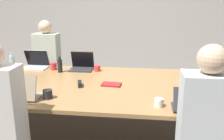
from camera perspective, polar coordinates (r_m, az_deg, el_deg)
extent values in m
plane|color=brown|center=(3.32, -2.21, -15.80)|extent=(24.00, 24.00, 0.00)
cube|color=#BCB7B2|center=(5.36, 2.01, 12.12)|extent=(12.00, 0.06, 2.80)
cube|color=#9E7547|center=(3.00, -2.36, -3.57)|extent=(3.46, 1.57, 0.04)
cylinder|color=#4C4C51|center=(4.18, -22.44, -4.70)|extent=(0.08, 0.08, 0.72)
cylinder|color=#4C4C51|center=(3.82, 23.13, -6.67)|extent=(0.08, 0.08, 0.72)
cube|color=#333338|center=(3.59, -7.03, 0.11)|extent=(0.32, 0.24, 0.02)
cube|color=#333338|center=(3.66, -6.73, 2.46)|extent=(0.33, 0.07, 0.24)
cube|color=black|center=(3.65, -6.77, 2.37)|extent=(0.32, 0.07, 0.23)
cylinder|color=red|center=(3.52, -3.38, 0.38)|extent=(0.08, 0.08, 0.08)
cylinder|color=black|center=(3.53, -11.81, 0.91)|extent=(0.06, 0.06, 0.18)
cylinder|color=black|center=(3.50, -11.91, 2.64)|extent=(0.03, 0.03, 0.04)
cube|color=gray|center=(2.74, -19.45, -5.74)|extent=(0.35, 0.25, 0.02)
cube|color=gray|center=(2.62, -20.60, -3.79)|extent=(0.36, 0.09, 0.24)
cube|color=black|center=(2.63, -20.49, -3.79)|extent=(0.35, 0.09, 0.24)
cylinder|color=#232328|center=(2.63, -14.49, -5.37)|extent=(0.09, 0.09, 0.09)
cube|color=silver|center=(3.83, -17.10, 0.47)|extent=(0.34, 0.26, 0.02)
cube|color=silver|center=(3.87, -16.72, 2.71)|extent=(0.35, 0.11, 0.25)
cube|color=black|center=(3.87, -16.78, 2.62)|extent=(0.34, 0.11, 0.24)
cube|color=#2D2D38|center=(4.42, -14.06, -4.75)|extent=(0.32, 0.24, 0.45)
cube|color=beige|center=(4.25, -14.60, 2.95)|extent=(0.40, 0.24, 0.76)
sphere|color=beige|center=(4.18, -15.06, 9.49)|extent=(0.21, 0.21, 0.21)
cylinder|color=red|center=(3.68, -13.23, 0.83)|extent=(0.09, 0.09, 0.10)
cylinder|color=#ADD1E0|center=(3.85, -21.80, 1.55)|extent=(0.08, 0.08, 0.21)
cylinder|color=#ADD1E0|center=(3.82, -21.99, 3.37)|extent=(0.03, 0.03, 0.05)
cube|color=#333338|center=(2.43, 17.13, -8.32)|extent=(0.30, 0.21, 0.02)
cube|color=#333338|center=(2.32, 17.65, -6.52)|extent=(0.31, 0.10, 0.20)
cube|color=black|center=(2.33, 17.59, -6.53)|extent=(0.30, 0.10, 0.20)
cube|color=silver|center=(2.09, 20.56, -10.93)|extent=(0.40, 0.24, 0.76)
sphere|color=beige|center=(1.93, 21.95, 2.32)|extent=(0.22, 0.22, 0.22)
cylinder|color=white|center=(2.40, 10.67, -7.32)|extent=(0.09, 0.09, 0.08)
cylinder|color=#ADD1E0|center=(2.55, 22.87, -5.52)|extent=(0.07, 0.07, 0.20)
cylinder|color=#ADD1E0|center=(2.51, 23.16, -2.96)|extent=(0.03, 0.03, 0.04)
cube|color=black|center=(2.94, -7.36, -3.17)|extent=(0.09, 0.16, 0.05)
cube|color=maroon|center=(2.94, -0.17, -3.32)|extent=(0.24, 0.17, 0.02)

